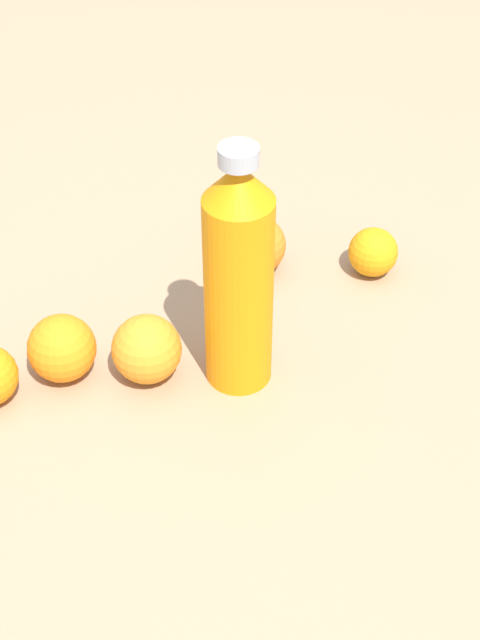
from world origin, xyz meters
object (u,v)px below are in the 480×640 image
Objects in this scene: water_bottle at (240,275)px; orange_4 at (256,245)px; orange_0 at (62,348)px; orange_2 at (147,349)px; orange_3 at (373,252)px.

water_bottle is 3.85× the size of orange_4.
orange_0 is at bearing 83.48° from orange_4.
orange_2 reaches higher than orange_4.
orange_3 is at bearing -139.58° from orange_4.
water_bottle is 3.82× the size of orange_0.
orange_0 and orange_4 have the same top height.
orange_3 is 0.82× the size of orange_4.
orange_0 is 1.01× the size of orange_4.
water_bottle is 0.28m from orange_3.
orange_0 is 0.42m from orange_3.
orange_2 is (0.07, 0.07, -0.10)m from water_bottle.
orange_4 is at bearing 155.68° from water_bottle.
orange_4 is at bearing -80.29° from orange_2.
orange_2 is 0.33m from orange_3.
water_bottle is 0.23m from orange_0.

